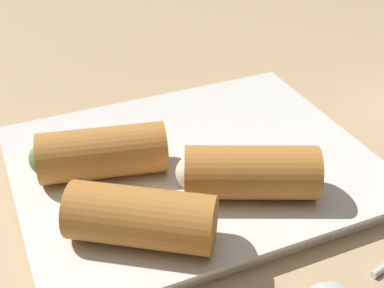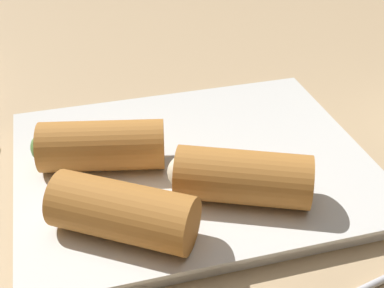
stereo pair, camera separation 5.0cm
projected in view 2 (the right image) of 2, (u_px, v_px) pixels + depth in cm
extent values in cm
cube|color=tan|center=(192.00, 180.00, 46.01)|extent=(180.00, 140.00, 2.00)
cube|color=silver|center=(192.00, 169.00, 44.66)|extent=(27.65, 22.47, 1.20)
cube|color=silver|center=(192.00, 162.00, 44.24)|extent=(28.76, 23.37, 0.30)
cylinder|color=#B77533|center=(243.00, 177.00, 38.92)|extent=(10.60, 7.63, 4.01)
sphere|color=beige|center=(185.00, 172.00, 39.43)|extent=(2.61, 2.61, 2.61)
cylinder|color=#B77533|center=(123.00, 212.00, 35.75)|extent=(10.39, 8.77, 4.01)
sphere|color=beige|center=(66.00, 199.00, 36.86)|extent=(2.61, 2.61, 2.61)
cylinder|color=#B77533|center=(102.00, 146.00, 42.34)|extent=(10.45, 6.05, 4.01)
sphere|color=#56843D|center=(47.00, 147.00, 42.16)|extent=(2.61, 2.61, 2.61)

